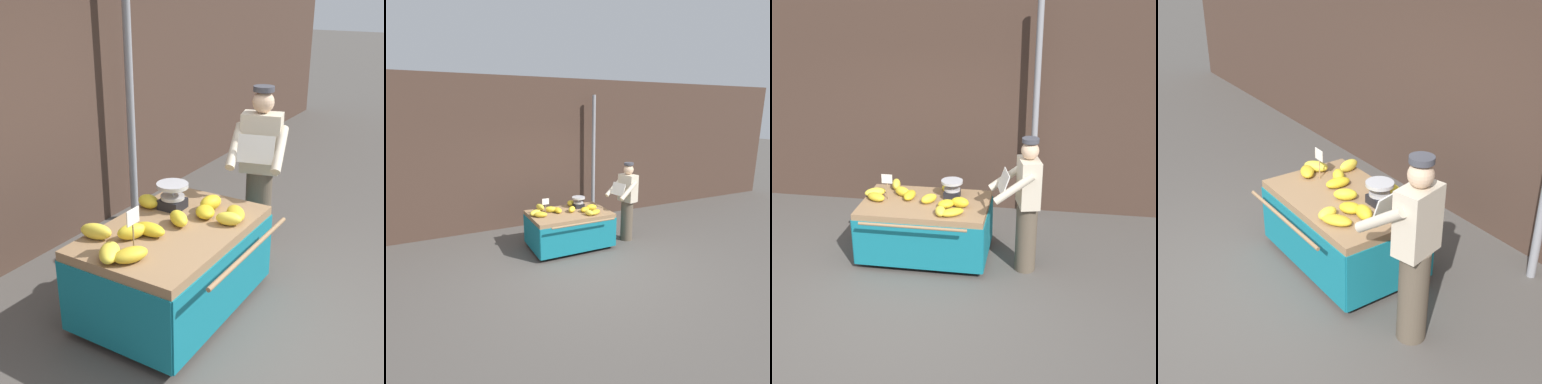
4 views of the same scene
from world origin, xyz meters
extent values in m
plane|color=#514C47|center=(0.00, 0.00, 0.00)|extent=(60.00, 60.00, 0.00)
cube|color=#473328|center=(0.00, 2.85, 1.77)|extent=(16.00, 0.24, 3.53)
cylinder|color=gray|center=(1.36, 2.47, 1.57)|extent=(0.09, 0.09, 3.15)
cube|color=#93704C|center=(0.05, 1.05, 0.72)|extent=(1.61, 1.03, 0.08)
cylinder|color=black|center=(-0.67, 1.05, 0.32)|extent=(0.05, 0.65, 0.65)
cylinder|color=#B7B7BC|center=(-0.70, 1.05, 0.32)|extent=(0.01, 0.12, 0.12)
cylinder|color=black|center=(0.78, 1.05, 0.32)|extent=(0.05, 0.65, 0.65)
cylinder|color=#B7B7BC|center=(0.81, 1.05, 0.32)|extent=(0.01, 0.12, 0.12)
cylinder|color=#4C4742|center=(0.05, 1.48, 0.34)|extent=(0.05, 0.05, 0.68)
cube|color=#147284|center=(0.05, 0.53, 0.38)|extent=(1.61, 0.02, 0.60)
cube|color=#147284|center=(0.05, 1.56, 0.38)|extent=(1.61, 0.02, 0.60)
cube|color=#147284|center=(-0.75, 1.05, 0.38)|extent=(0.02, 1.03, 0.60)
cube|color=#147284|center=(0.86, 1.05, 0.38)|extent=(0.02, 1.03, 0.60)
cylinder|color=#93704C|center=(0.05, 0.35, 0.74)|extent=(1.29, 0.04, 0.04)
cube|color=black|center=(0.36, 1.26, 0.80)|extent=(0.20, 0.20, 0.09)
cylinder|color=#B7B7BC|center=(0.36, 1.26, 0.90)|extent=(0.02, 0.02, 0.11)
cylinder|color=#B7B7BC|center=(0.36, 1.26, 0.98)|extent=(0.28, 0.28, 0.03)
cylinder|color=#B7B7BC|center=(0.36, 1.26, 0.87)|extent=(0.21, 0.21, 0.03)
cylinder|color=#997A51|center=(-0.44, 1.07, 0.87)|extent=(0.01, 0.01, 0.22)
cube|color=white|center=(-0.44, 1.07, 1.04)|extent=(0.14, 0.01, 0.12)
ellipsoid|color=gold|center=(-0.58, 0.99, 0.81)|extent=(0.30, 0.25, 0.10)
ellipsoid|color=gold|center=(0.35, 0.92, 0.81)|extent=(0.27, 0.26, 0.10)
ellipsoid|color=yellow|center=(0.32, 0.68, 0.81)|extent=(0.18, 0.24, 0.11)
ellipsoid|color=yellow|center=(-0.44, 1.44, 0.82)|extent=(0.17, 0.28, 0.13)
ellipsoid|color=yellow|center=(0.27, 1.45, 0.82)|extent=(0.19, 0.23, 0.12)
ellipsoid|color=gold|center=(0.52, 0.96, 0.82)|extent=(0.25, 0.18, 0.13)
ellipsoid|color=yellow|center=(-0.64, 1.14, 0.81)|extent=(0.31, 0.27, 0.11)
ellipsoid|color=yellow|center=(0.11, 1.03, 0.82)|extent=(0.24, 0.26, 0.12)
ellipsoid|color=yellow|center=(-0.29, 1.21, 0.82)|extent=(0.27, 0.23, 0.12)
ellipsoid|color=gold|center=(-0.17, 1.12, 0.81)|extent=(0.15, 0.28, 0.10)
ellipsoid|color=gold|center=(0.47, 0.69, 0.80)|extent=(0.33, 0.29, 0.09)
cylinder|color=brown|center=(1.36, 0.88, 0.44)|extent=(0.26, 0.26, 0.88)
cube|color=beige|center=(1.36, 0.88, 1.17)|extent=(0.32, 0.42, 0.58)
sphere|color=#DBB28E|center=(1.36, 0.88, 1.56)|extent=(0.21, 0.21, 0.21)
cylinder|color=#3F3F47|center=(1.36, 0.88, 1.69)|extent=(0.20, 0.20, 0.05)
cylinder|color=beige|center=(1.20, 0.63, 1.18)|extent=(0.49, 0.20, 0.37)
cylinder|color=beige|center=(1.10, 1.03, 1.18)|extent=(0.49, 0.20, 0.37)
cube|color=silver|center=(1.06, 0.81, 1.19)|extent=(0.17, 0.35, 0.25)
camera|label=1|loc=(-3.13, -1.07, 2.58)|focal=48.73mm
camera|label=2|loc=(-2.48, -4.68, 2.74)|focal=30.04mm
camera|label=3|loc=(1.51, -4.97, 3.44)|focal=49.35mm
camera|label=4|loc=(4.13, -1.65, 3.34)|focal=51.49mm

